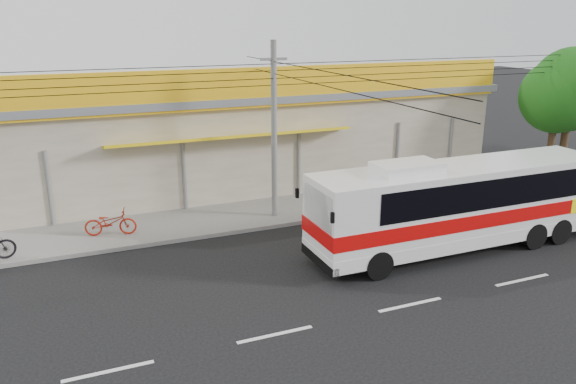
% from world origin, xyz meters
% --- Properties ---
extents(ground, '(120.00, 120.00, 0.00)m').
position_xyz_m(ground, '(0.00, 0.00, 0.00)').
color(ground, black).
rests_on(ground, ground).
extents(sidewalk, '(30.00, 3.20, 0.15)m').
position_xyz_m(sidewalk, '(0.00, 6.00, 0.07)').
color(sidewalk, slate).
rests_on(sidewalk, ground).
extents(lane_markings, '(50.00, 0.12, 0.01)m').
position_xyz_m(lane_markings, '(0.00, -2.50, 0.00)').
color(lane_markings, silver).
rests_on(lane_markings, ground).
extents(storefront_building, '(22.60, 9.20, 5.70)m').
position_xyz_m(storefront_building, '(-0.01, 11.54, 2.30)').
color(storefront_building, gray).
rests_on(storefront_building, ground).
extents(coach_bus, '(10.59, 2.28, 3.26)m').
position_xyz_m(coach_bus, '(3.88, 0.25, 1.75)').
color(coach_bus, silver).
rests_on(coach_bus, ground).
extents(motorbike_red, '(1.90, 1.04, 0.95)m').
position_xyz_m(motorbike_red, '(-7.10, 5.68, 0.62)').
color(motorbike_red, maroon).
rests_on(motorbike_red, sidewalk).
extents(utility_pole, '(34.00, 14.00, 6.83)m').
position_xyz_m(utility_pole, '(-0.96, 5.40, 5.63)').
color(utility_pole, '#60605D').
rests_on(utility_pole, ground).
extents(tree_near, '(3.82, 3.82, 6.33)m').
position_xyz_m(tree_near, '(14.18, 5.40, 4.29)').
color(tree_near, '#332314').
rests_on(tree_near, ground).
extents(tree_far, '(3.49, 3.49, 5.79)m').
position_xyz_m(tree_far, '(13.56, 5.61, 3.92)').
color(tree_far, '#332314').
rests_on(tree_far, ground).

